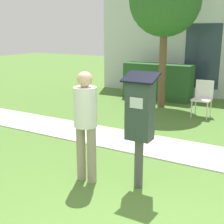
# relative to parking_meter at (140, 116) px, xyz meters

# --- Properties ---
(sidewalk) EXTENTS (12.00, 1.10, 0.02)m
(sidewalk) POSITION_rel_parking_meter_xyz_m (0.59, 1.56, -1.01)
(sidewalk) COLOR beige
(sidewalk) RESTS_ON ground
(parking_meter) EXTENTS (0.44, 0.31, 1.59)m
(parking_meter) POSITION_rel_parking_meter_xyz_m (0.00, 0.00, 0.00)
(parking_meter) COLOR #4C4C4C
(parking_meter) RESTS_ON ground
(person_standing) EXTENTS (0.32, 0.32, 1.58)m
(person_standing) POSITION_rel_parking_meter_xyz_m (-0.73, -0.19, -0.09)
(person_standing) COLOR gray
(person_standing) RESTS_ON ground
(outdoor_chair_left) EXTENTS (0.44, 0.44, 0.90)m
(outdoor_chair_left) POSITION_rel_parking_meter_xyz_m (-0.16, 4.12, -0.49)
(outdoor_chair_left) COLOR white
(outdoor_chair_left) RESTS_ON ground
(hedge_row) EXTENTS (2.13, 0.60, 1.10)m
(hedge_row) POSITION_rel_parking_meter_xyz_m (-1.89, 5.45, -0.47)
(hedge_row) COLOR #285628
(hedge_row) RESTS_ON ground
(tree) EXTENTS (1.90, 1.90, 3.82)m
(tree) POSITION_rel_parking_meter_xyz_m (-1.43, 4.59, 1.83)
(tree) COLOR brown
(tree) RESTS_ON ground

